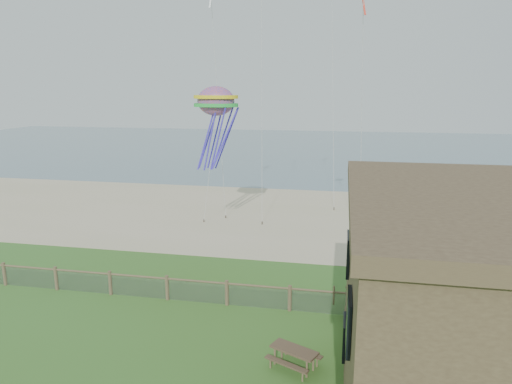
% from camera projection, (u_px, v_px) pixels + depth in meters
% --- Properties ---
extents(ground, '(160.00, 160.00, 0.00)m').
position_uv_depth(ground, '(184.00, 382.00, 16.01)').
color(ground, '#3E6322').
rests_on(ground, ground).
extents(sand_beach, '(72.00, 20.00, 0.02)m').
position_uv_depth(sand_beach, '(276.00, 216.00, 37.08)').
color(sand_beach, tan).
rests_on(sand_beach, ground).
extents(ocean, '(160.00, 68.00, 0.02)m').
position_uv_depth(ocean, '(313.00, 148.00, 79.22)').
color(ocean, slate).
rests_on(ocean, ground).
extents(chainlink_fence, '(36.20, 0.20, 1.25)m').
position_uv_depth(chainlink_fence, '(227.00, 294.00, 21.64)').
color(chainlink_fence, '#4F3F2C').
rests_on(chainlink_fence, ground).
extents(picnic_table, '(2.14, 1.93, 0.74)m').
position_uv_depth(picnic_table, '(294.00, 358.00, 16.81)').
color(picnic_table, brown).
rests_on(picnic_table, ground).
extents(octopus_kite, '(3.51, 2.96, 6.14)m').
position_uv_depth(octopus_kite, '(216.00, 125.00, 30.30)').
color(octopus_kite, '#FD5D28').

